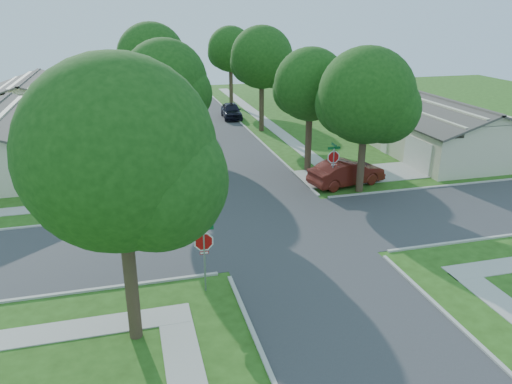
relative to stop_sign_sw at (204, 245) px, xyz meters
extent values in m
plane|color=#284A14|center=(4.70, 4.70, -2.03)|extent=(100.00, 100.00, 0.00)
cube|color=#333335|center=(4.70, 4.70, -2.03)|extent=(7.00, 100.00, 0.02)
cube|color=#9E9B91|center=(10.80, 30.70, -2.01)|extent=(1.20, 40.00, 0.04)
cube|color=#9E9B91|center=(-1.40, 30.70, -2.01)|extent=(1.20, 40.00, 0.04)
cube|color=#9E9B91|center=(12.60, 11.80, -2.01)|extent=(8.80, 3.60, 0.05)
cube|color=gray|center=(0.00, 0.00, -0.68)|extent=(0.06, 0.06, 2.70)
cylinder|color=white|center=(0.00, 0.00, 0.12)|extent=(1.05, 0.02, 1.05)
cylinder|color=#AF0C0C|center=(0.00, 0.00, 0.12)|extent=(0.90, 0.03, 0.90)
cube|color=#AF0C0C|center=(0.00, 0.00, -0.35)|extent=(0.34, 0.03, 0.12)
cube|color=white|center=(0.00, 0.00, -0.35)|extent=(0.30, 0.03, 0.08)
cube|color=#0C5426|center=(0.00, 0.00, 0.69)|extent=(0.80, 0.02, 0.16)
cube|color=#0C5426|center=(0.00, 0.00, 0.87)|extent=(0.02, 0.80, 0.16)
cube|color=gray|center=(9.40, 9.40, -0.68)|extent=(0.06, 0.06, 2.70)
cylinder|color=white|center=(9.40, 9.40, 0.12)|extent=(1.05, 0.02, 1.05)
cylinder|color=#AF0C0C|center=(9.40, 9.40, 0.12)|extent=(0.90, 0.03, 0.90)
cube|color=#AF0C0C|center=(9.40, 9.40, -0.35)|extent=(0.34, 0.03, 0.12)
cube|color=white|center=(9.40, 9.40, -0.35)|extent=(0.30, 0.03, 0.08)
cube|color=#0C5426|center=(9.40, 9.40, 0.69)|extent=(0.80, 0.02, 0.16)
cube|color=#0C5426|center=(9.40, 9.40, 0.87)|extent=(0.02, 0.80, 0.16)
cylinder|color=#38281C|center=(9.40, 13.70, -0.05)|extent=(0.44, 0.44, 3.95)
sphere|color=#153E0F|center=(9.40, 13.70, 3.85)|extent=(4.80, 4.80, 4.80)
sphere|color=#153E0F|center=(10.24, 13.22, 3.25)|extent=(3.46, 3.46, 3.46)
sphere|color=#153E0F|center=(8.68, 14.30, 3.37)|extent=(3.26, 3.26, 3.26)
cylinder|color=#38281C|center=(9.40, 25.70, 0.12)|extent=(0.44, 0.44, 4.30)
sphere|color=#153E0F|center=(9.40, 25.70, 4.48)|extent=(5.40, 5.40, 5.40)
sphere|color=#153E0F|center=(10.35, 25.16, 3.81)|extent=(3.89, 3.89, 3.89)
sphere|color=#153E0F|center=(8.59, 26.38, 3.94)|extent=(3.67, 3.67, 3.67)
cylinder|color=#38281C|center=(9.40, 38.70, 0.07)|extent=(0.44, 0.44, 4.20)
sphere|color=#153E0F|center=(9.40, 38.70, 4.19)|extent=(5.00, 5.00, 5.00)
sphere|color=#153E0F|center=(10.28, 38.20, 3.57)|extent=(3.60, 3.60, 3.60)
sphere|color=#153E0F|center=(8.65, 39.33, 3.69)|extent=(3.40, 3.40, 3.40)
cylinder|color=#38281C|center=(0.00, 13.70, 0.09)|extent=(0.44, 0.44, 4.25)
sphere|color=#153E0F|center=(0.00, 13.70, 4.34)|extent=(5.20, 5.20, 5.20)
sphere|color=#153E0F|center=(0.91, 13.18, 3.69)|extent=(3.74, 3.74, 3.74)
sphere|color=#153E0F|center=(-0.78, 14.35, 3.82)|extent=(3.54, 3.54, 3.54)
cylinder|color=#38281C|center=(0.00, 25.70, 0.19)|extent=(0.44, 0.44, 4.44)
sphere|color=#153E0F|center=(0.00, 25.70, 4.73)|extent=(5.60, 5.60, 5.60)
sphere|color=#153E0F|center=(0.98, 25.14, 4.03)|extent=(4.03, 4.03, 4.03)
sphere|color=#153E0F|center=(-0.84, 26.40, 4.17)|extent=(3.81, 3.81, 3.81)
cylinder|color=#38281C|center=(0.00, 38.70, -0.08)|extent=(0.44, 0.44, 3.90)
sphere|color=#153E0F|center=(0.00, 38.70, 3.70)|extent=(4.60, 4.60, 4.60)
sphere|color=#153E0F|center=(0.80, 38.24, 3.13)|extent=(3.31, 3.31, 3.31)
sphere|color=#153E0F|center=(-0.69, 39.28, 3.24)|extent=(3.13, 3.13, 3.13)
cylinder|color=#38281C|center=(-2.80, -2.30, -0.01)|extent=(0.44, 0.44, 4.04)
sphere|color=#153E0F|center=(-2.80, -2.30, 4.52)|extent=(6.00, 6.00, 6.00)
sphere|color=#153E0F|center=(-1.75, -2.90, 3.77)|extent=(4.32, 4.32, 4.32)
sphere|color=#153E0F|center=(-3.70, -1.55, 3.92)|extent=(4.08, 4.08, 4.08)
cylinder|color=#38281C|center=(11.00, 8.90, -0.26)|extent=(0.44, 0.44, 3.54)
sphere|color=#153E0F|center=(11.00, 8.90, 3.83)|extent=(5.60, 5.60, 5.60)
sphere|color=#153E0F|center=(11.98, 8.34, 3.13)|extent=(4.03, 4.03, 4.03)
sphere|color=#153E0F|center=(10.16, 9.60, 3.27)|extent=(3.81, 3.81, 3.81)
cube|color=#C2B999|center=(20.70, 15.70, -0.63)|extent=(8.00, 13.00, 2.80)
cube|color=#44403B|center=(22.70, 15.70, 1.42)|extent=(4.42, 13.60, 1.56)
cube|color=#44403B|center=(18.70, 15.70, 1.42)|extent=(4.42, 13.60, 1.56)
cube|color=silver|center=(16.67, 11.80, -0.93)|extent=(0.06, 3.20, 2.20)
cube|color=silver|center=(16.67, 16.35, -1.03)|extent=(0.06, 0.90, 2.00)
cube|color=#1E2633|center=(16.67, 18.95, -0.48)|extent=(0.06, 1.80, 1.10)
cube|color=#C2B999|center=(20.70, 33.70, -0.63)|extent=(8.00, 13.00, 2.80)
cube|color=#44403B|center=(22.70, 33.70, 1.42)|extent=(4.42, 13.60, 1.56)
cube|color=#44403B|center=(18.70, 33.70, 1.42)|extent=(4.42, 13.60, 1.56)
cube|color=silver|center=(16.67, 29.80, -0.93)|extent=(0.06, 3.20, 2.20)
cube|color=silver|center=(16.67, 34.35, -1.03)|extent=(0.06, 0.90, 2.00)
cube|color=#1E2633|center=(16.67, 36.95, -0.48)|extent=(0.06, 1.80, 1.10)
cube|color=#44403B|center=(-9.30, 19.70, 1.42)|extent=(4.42, 13.60, 1.56)
cube|color=silver|center=(-7.27, 15.80, -0.93)|extent=(0.06, 3.20, 2.20)
cube|color=silver|center=(-7.27, 20.35, -1.03)|extent=(0.06, 0.90, 2.00)
cube|color=#1E2633|center=(-7.27, 22.95, -0.48)|extent=(0.06, 1.80, 1.10)
cube|color=#C2B999|center=(-11.30, 36.70, -0.63)|extent=(8.00, 13.00, 2.80)
cube|color=#44403B|center=(-9.30, 36.70, 1.42)|extent=(4.42, 13.60, 1.56)
cube|color=#44403B|center=(-13.30, 36.70, 1.42)|extent=(4.42, 13.60, 1.56)
cube|color=silver|center=(-7.27, 32.80, -0.93)|extent=(0.06, 3.20, 2.20)
cube|color=silver|center=(-7.27, 37.35, -1.03)|extent=(0.06, 0.90, 2.00)
cube|color=#1E2633|center=(-7.27, 39.95, -0.48)|extent=(0.06, 1.80, 1.10)
imported|color=#5D1A13|center=(10.70, 10.20, -1.21)|extent=(5.21, 2.74, 1.63)
imported|color=black|center=(7.90, 31.72, -1.27)|extent=(2.10, 4.60, 1.53)
imported|color=black|center=(1.50, 44.22, -1.36)|extent=(2.16, 4.71, 1.34)
camera|label=1|loc=(-2.48, -17.26, 8.64)|focal=35.00mm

